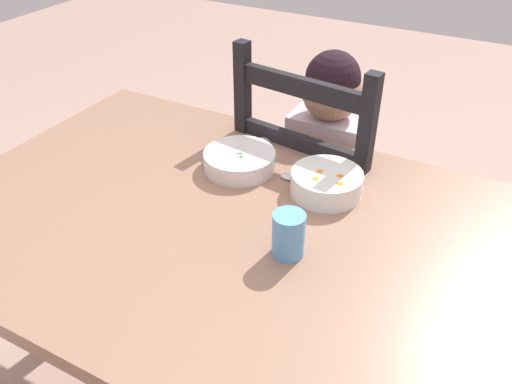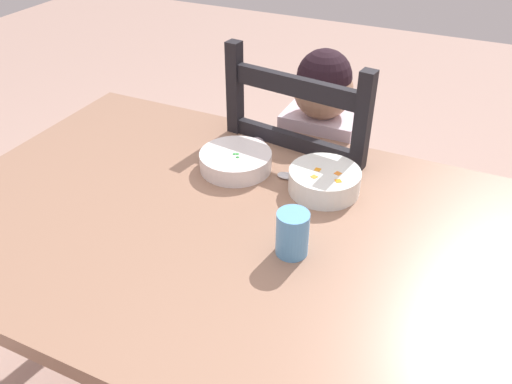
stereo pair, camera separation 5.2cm
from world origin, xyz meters
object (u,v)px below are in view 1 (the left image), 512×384
(child_figure, at_px, (322,161))
(bowl_of_carrots, at_px, (327,182))
(spoon, at_px, (296,179))
(drinking_cup, at_px, (288,235))
(bowl_of_peas, at_px, (240,160))
(dining_table, at_px, (245,258))
(dining_chair, at_px, (317,204))

(child_figure, relative_size, bowl_of_carrots, 5.69)
(spoon, height_order, drinking_cup, drinking_cup)
(child_figure, relative_size, bowl_of_peas, 5.29)
(child_figure, height_order, bowl_of_peas, child_figure)
(drinking_cup, bearing_deg, dining_table, 161.95)
(bowl_of_peas, bearing_deg, dining_table, -57.66)
(dining_chair, bearing_deg, drinking_cup, -75.50)
(child_figure, bearing_deg, spoon, -83.00)
(child_figure, distance_m, spoon, 0.30)
(spoon, bearing_deg, bowl_of_peas, -174.06)
(bowl_of_carrots, xyz_separation_m, drinking_cup, (0.01, -0.24, 0.02))
(child_figure, relative_size, drinking_cup, 9.95)
(dining_table, xyz_separation_m, dining_chair, (-0.02, 0.50, -0.17))
(dining_chair, xyz_separation_m, bowl_of_carrots, (0.13, -0.30, 0.30))
(child_figure, height_order, bowl_of_carrots, child_figure)
(bowl_of_carrots, bearing_deg, bowl_of_peas, 179.99)
(dining_chair, bearing_deg, bowl_of_peas, -110.61)
(dining_table, bearing_deg, dining_chair, 91.79)
(bowl_of_peas, xyz_separation_m, bowl_of_carrots, (0.24, -0.00, 0.01))
(child_figure, bearing_deg, bowl_of_peas, -112.17)
(dining_table, height_order, bowl_of_carrots, bowl_of_carrots)
(dining_table, relative_size, bowl_of_carrots, 8.47)
(bowl_of_peas, relative_size, spoon, 1.34)
(dining_chair, distance_m, drinking_cup, 0.64)
(bowl_of_peas, height_order, spoon, bowl_of_peas)
(dining_chair, bearing_deg, child_figure, -36.80)
(spoon, bearing_deg, drinking_cup, -69.10)
(dining_table, height_order, bowl_of_peas, bowl_of_peas)
(bowl_of_peas, height_order, drinking_cup, drinking_cup)
(dining_table, distance_m, bowl_of_carrots, 0.26)
(bowl_of_peas, xyz_separation_m, drinking_cup, (0.25, -0.24, 0.02))
(bowl_of_carrots, bearing_deg, spoon, 169.40)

